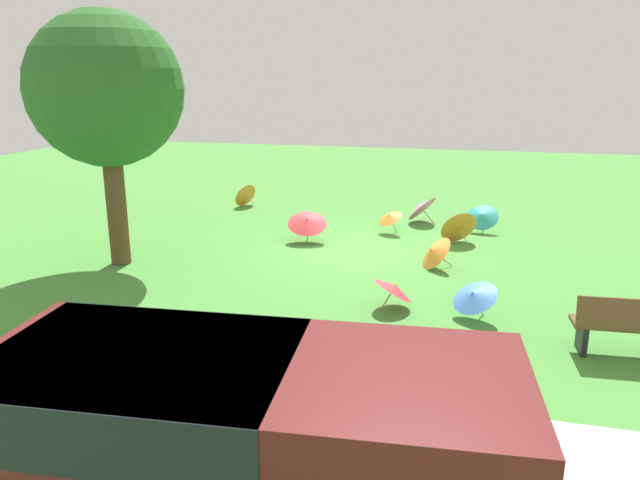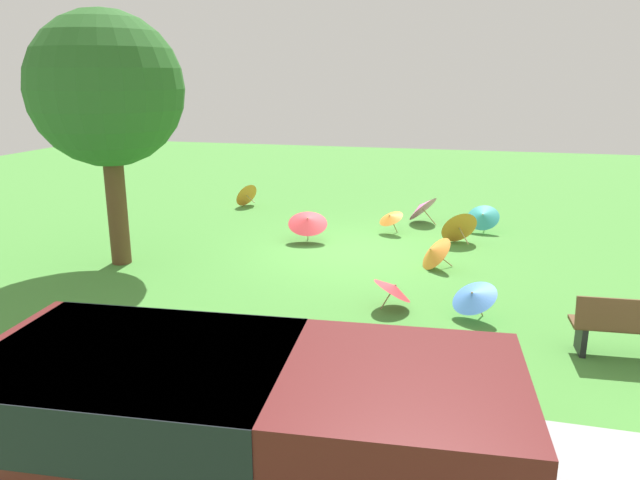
{
  "view_description": "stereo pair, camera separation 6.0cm",
  "coord_description": "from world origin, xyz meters",
  "px_view_note": "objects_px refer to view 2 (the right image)",
  "views": [
    {
      "loc": [
        -2.47,
        12.58,
        3.79
      ],
      "look_at": [
        0.4,
        1.33,
        0.6
      ],
      "focal_mm": 33.68,
      "sensor_mm": 36.0,
      "label": 1
    },
    {
      "loc": [
        -2.53,
        12.57,
        3.79
      ],
      "look_at": [
        0.4,
        1.33,
        0.6
      ],
      "focal_mm": 33.68,
      "sensor_mm": 36.0,
      "label": 2
    }
  ],
  "objects_px": {
    "parasol_orange_0": "(245,194)",
    "parasol_teal_0": "(483,216)",
    "parasol_red_0": "(308,221)",
    "parasol_orange_3": "(390,217)",
    "parasol_blue_0": "(473,295)",
    "parasol_pink_0": "(421,207)",
    "park_bench": "(634,327)",
    "parasol_orange_1": "(433,251)",
    "parasol_orange_2": "(458,226)",
    "shade_tree": "(106,91)",
    "parasol_red_1": "(394,288)",
    "van_dark": "(225,425)"
  },
  "relations": [
    {
      "from": "parasol_orange_0",
      "to": "parasol_teal_0",
      "type": "bearing_deg",
      "value": 167.68
    },
    {
      "from": "park_bench",
      "to": "parasol_orange_0",
      "type": "relative_size",
      "value": 1.87
    },
    {
      "from": "shade_tree",
      "to": "parasol_red_1",
      "type": "bearing_deg",
      "value": 169.18
    },
    {
      "from": "parasol_blue_0",
      "to": "parasol_teal_0",
      "type": "xyz_separation_m",
      "value": [
        -0.16,
        -5.73,
        0.02
      ]
    },
    {
      "from": "parasol_orange_1",
      "to": "parasol_orange_2",
      "type": "bearing_deg",
      "value": -101.2
    },
    {
      "from": "parasol_red_0",
      "to": "parasol_orange_0",
      "type": "height_order",
      "value": "parasol_red_0"
    },
    {
      "from": "park_bench",
      "to": "parasol_orange_0",
      "type": "height_order",
      "value": "park_bench"
    },
    {
      "from": "parasol_red_0",
      "to": "parasol_orange_3",
      "type": "relative_size",
      "value": 1.32
    },
    {
      "from": "parasol_orange_0",
      "to": "van_dark",
      "type": "bearing_deg",
      "value": 110.83
    },
    {
      "from": "parasol_orange_0",
      "to": "parasol_pink_0",
      "type": "distance_m",
      "value": 5.38
    },
    {
      "from": "park_bench",
      "to": "parasol_orange_1",
      "type": "xyz_separation_m",
      "value": [
        2.96,
        -3.39,
        -0.11
      ]
    },
    {
      "from": "parasol_red_1",
      "to": "parasol_pink_0",
      "type": "relative_size",
      "value": 0.82
    },
    {
      "from": "parasol_red_1",
      "to": "parasol_blue_0",
      "type": "xyz_separation_m",
      "value": [
        -1.29,
        0.14,
        0.04
      ]
    },
    {
      "from": "parasol_orange_2",
      "to": "parasol_blue_0",
      "type": "bearing_deg",
      "value": 95.01
    },
    {
      "from": "park_bench",
      "to": "shade_tree",
      "type": "height_order",
      "value": "shade_tree"
    },
    {
      "from": "park_bench",
      "to": "parasol_pink_0",
      "type": "bearing_deg",
      "value": -63.85
    },
    {
      "from": "parasol_pink_0",
      "to": "parasol_blue_0",
      "type": "distance_m",
      "value": 6.55
    },
    {
      "from": "shade_tree",
      "to": "parasol_red_0",
      "type": "distance_m",
      "value": 5.15
    },
    {
      "from": "park_bench",
      "to": "parasol_orange_1",
      "type": "height_order",
      "value": "park_bench"
    },
    {
      "from": "parasol_teal_0",
      "to": "parasol_orange_3",
      "type": "xyz_separation_m",
      "value": [
        2.21,
        0.68,
        0.0
      ]
    },
    {
      "from": "parasol_orange_0",
      "to": "parasol_orange_1",
      "type": "relative_size",
      "value": 0.9
    },
    {
      "from": "parasol_red_1",
      "to": "parasol_blue_0",
      "type": "height_order",
      "value": "parasol_blue_0"
    },
    {
      "from": "parasol_pink_0",
      "to": "parasol_orange_3",
      "type": "xyz_separation_m",
      "value": [
        0.63,
        1.34,
        -0.0
      ]
    },
    {
      "from": "park_bench",
      "to": "shade_tree",
      "type": "xyz_separation_m",
      "value": [
        9.29,
        -2.13,
        3.04
      ]
    },
    {
      "from": "parasol_pink_0",
      "to": "parasol_teal_0",
      "type": "height_order",
      "value": "parasol_pink_0"
    },
    {
      "from": "parasol_orange_2",
      "to": "parasol_pink_0",
      "type": "xyz_separation_m",
      "value": [
        1.02,
        -1.8,
        0.02
      ]
    },
    {
      "from": "parasol_orange_2",
      "to": "parasol_pink_0",
      "type": "bearing_deg",
      "value": -60.46
    },
    {
      "from": "parasol_orange_1",
      "to": "park_bench",
      "type": "bearing_deg",
      "value": 131.05
    },
    {
      "from": "shade_tree",
      "to": "parasol_orange_1",
      "type": "xyz_separation_m",
      "value": [
        -6.34,
        -1.27,
        -3.15
      ]
    },
    {
      "from": "shade_tree",
      "to": "parasol_orange_0",
      "type": "distance_m",
      "value": 6.76
    },
    {
      "from": "parasol_teal_0",
      "to": "parasol_orange_3",
      "type": "relative_size",
      "value": 1.07
    },
    {
      "from": "parasol_orange_1",
      "to": "parasol_orange_2",
      "type": "height_order",
      "value": "parasol_orange_2"
    },
    {
      "from": "parasol_pink_0",
      "to": "parasol_blue_0",
      "type": "relative_size",
      "value": 1.1
    },
    {
      "from": "park_bench",
      "to": "parasol_blue_0",
      "type": "relative_size",
      "value": 1.61
    },
    {
      "from": "parasol_orange_3",
      "to": "van_dark",
      "type": "bearing_deg",
      "value": 90.13
    },
    {
      "from": "parasol_orange_3",
      "to": "parasol_teal_0",
      "type": "bearing_deg",
      "value": -162.99
    },
    {
      "from": "van_dark",
      "to": "parasol_orange_1",
      "type": "xyz_separation_m",
      "value": [
        -1.21,
        -7.67,
        -0.56
      ]
    },
    {
      "from": "parasol_orange_1",
      "to": "parasol_pink_0",
      "type": "xyz_separation_m",
      "value": [
        0.61,
        -3.86,
        0.08
      ]
    },
    {
      "from": "parasol_teal_0",
      "to": "parasol_orange_3",
      "type": "height_order",
      "value": "parasol_teal_0"
    },
    {
      "from": "parasol_red_0",
      "to": "parasol_red_1",
      "type": "relative_size",
      "value": 1.24
    },
    {
      "from": "park_bench",
      "to": "parasol_pink_0",
      "type": "distance_m",
      "value": 8.09
    },
    {
      "from": "parasol_orange_1",
      "to": "parasol_red_1",
      "type": "xyz_separation_m",
      "value": [
        0.48,
        2.39,
        0.01
      ]
    },
    {
      "from": "parasol_orange_1",
      "to": "parasol_teal_0",
      "type": "height_order",
      "value": "parasol_teal_0"
    },
    {
      "from": "parasol_orange_2",
      "to": "parasol_teal_0",
      "type": "distance_m",
      "value": 1.26
    },
    {
      "from": "van_dark",
      "to": "parasol_red_0",
      "type": "bearing_deg",
      "value": -78.7
    },
    {
      "from": "parasol_pink_0",
      "to": "parasol_orange_3",
      "type": "height_order",
      "value": "parasol_pink_0"
    },
    {
      "from": "shade_tree",
      "to": "parasol_red_0",
      "type": "bearing_deg",
      "value": -142.86
    },
    {
      "from": "parasol_red_0",
      "to": "park_bench",
      "type": "bearing_deg",
      "value": 141.98
    },
    {
      "from": "parasol_red_0",
      "to": "parasol_blue_0",
      "type": "bearing_deg",
      "value": 135.13
    },
    {
      "from": "park_bench",
      "to": "van_dark",
      "type": "bearing_deg",
      "value": 45.69
    }
  ]
}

